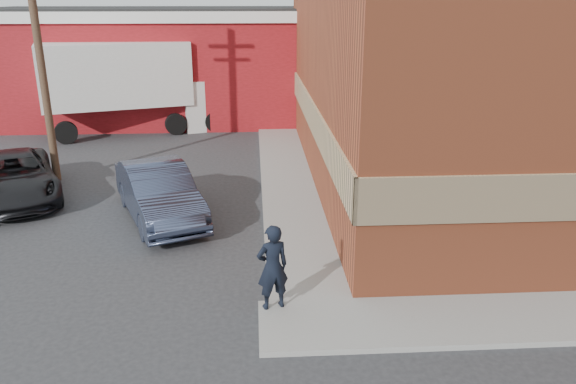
# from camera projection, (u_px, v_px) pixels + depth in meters

# --- Properties ---
(ground) EXTENTS (90.00, 90.00, 0.00)m
(ground) POSITION_uv_depth(u_px,v_px,m) (282.00, 305.00, 11.80)
(ground) COLOR #28282B
(ground) RESTS_ON ground
(brick_building) EXTENTS (14.25, 18.25, 9.36)m
(brick_building) POSITION_uv_depth(u_px,v_px,m) (515.00, 41.00, 19.22)
(brick_building) COLOR #9E4628
(brick_building) RESTS_ON ground
(sidewalk_west) EXTENTS (1.80, 18.00, 0.12)m
(sidewalk_west) POSITION_uv_depth(u_px,v_px,m) (286.00, 174.00, 20.29)
(sidewalk_west) COLOR gray
(sidewalk_west) RESTS_ON ground
(warehouse) EXTENTS (16.30, 8.30, 5.60)m
(warehouse) POSITION_uv_depth(u_px,v_px,m) (148.00, 63.00, 29.36)
(warehouse) COLOR maroon
(warehouse) RESTS_ON ground
(utility_pole) EXTENTS (2.00, 0.26, 9.00)m
(utility_pole) POSITION_uv_depth(u_px,v_px,m) (38.00, 41.00, 18.28)
(utility_pole) COLOR brown
(utility_pole) RESTS_ON ground
(man) EXTENTS (0.76, 0.61, 1.81)m
(man) POSITION_uv_depth(u_px,v_px,m) (273.00, 267.00, 11.21)
(man) COLOR black
(man) RESTS_ON sidewalk_south
(sedan) EXTENTS (3.38, 5.15, 1.60)m
(sedan) POSITION_uv_depth(u_px,v_px,m) (159.00, 193.00, 16.13)
(sedan) COLOR #313A52
(sedan) RESTS_ON ground
(suv_a) EXTENTS (4.37, 5.76, 1.45)m
(suv_a) POSITION_uv_depth(u_px,v_px,m) (14.00, 177.00, 17.77)
(suv_a) COLOR black
(suv_a) RESTS_ON ground
(box_truck) EXTENTS (8.87, 4.94, 4.20)m
(box_truck) POSITION_uv_depth(u_px,v_px,m) (135.00, 81.00, 25.95)
(box_truck) COLOR silver
(box_truck) RESTS_ON ground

